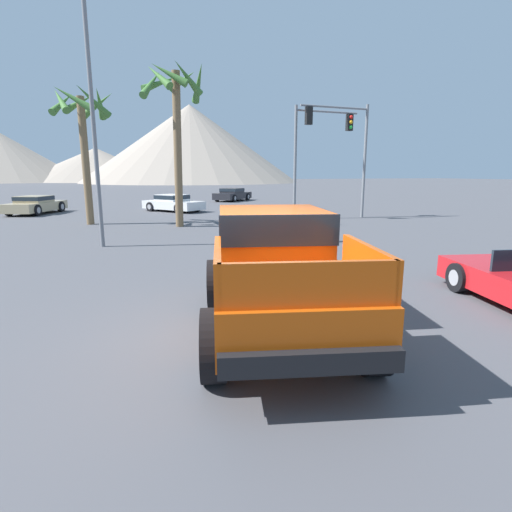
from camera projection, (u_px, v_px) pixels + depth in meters
The scene contains 11 objects.
ground_plane at pixel (253, 328), 6.53m from camera, with size 320.00×320.00×0.00m, color #4C4C51.
orange_pickup_truck at pixel (276, 263), 6.41m from camera, with size 3.16×5.02×1.89m.
parked_car_dark at pixel (232, 194), 36.61m from camera, with size 4.35×4.34×1.15m.
parked_car_tan at pixel (35, 204), 24.89m from camera, with size 3.37×4.66×1.12m.
parked_car_white at pixel (173, 203), 26.45m from camera, with size 3.86×4.41×1.11m.
traffic_light_main at pixel (342, 139), 21.64m from camera, with size 4.15×0.38×6.17m.
traffic_light_crosswalk at pixel (319, 141), 21.84m from camera, with size 3.84×0.38×6.02m.
street_lamp_post at pixel (90, 83), 12.73m from camera, with size 0.90×0.24×9.03m.
palm_tree_tall at pixel (174, 105), 17.84m from camera, with size 2.90×2.87×7.28m.
palm_tree_short at pixel (83, 122), 18.85m from camera, with size 3.04×3.07×6.44m.
distant_mountain_range at pixel (122, 151), 114.64m from camera, with size 105.84×78.73×20.94m.
Camera 1 is at (-2.09, -5.79, 2.49)m, focal length 28.00 mm.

